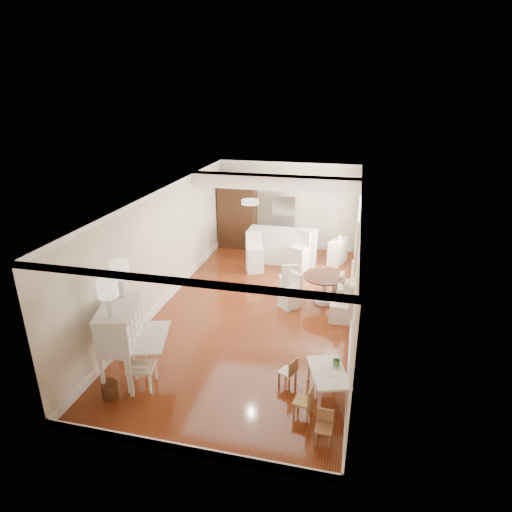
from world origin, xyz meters
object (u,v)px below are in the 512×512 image
at_px(kids_chair_c, 324,428).
at_px(pantry_cabinet, 237,213).
at_px(bar_stool_right, 299,251).
at_px(kids_table, 328,383).
at_px(slip_chair_near, 290,291).
at_px(secretary_bureau, 122,343).
at_px(bar_stool_left, 255,253).
at_px(wicker_basket, 109,390).
at_px(kids_chair_b, 288,371).
at_px(slip_chair_far, 288,277).
at_px(dining_table, 324,289).
at_px(breakfast_counter, 283,246).
at_px(fridge, 295,224).
at_px(kids_chair_a, 303,401).
at_px(sideboard, 338,251).
at_px(gustavian_armchair, 141,366).

distance_m(kids_chair_c, pantry_cabinet, 8.76).
bearing_deg(bar_stool_right, kids_table, -54.05).
distance_m(slip_chair_near, pantry_cabinet, 4.59).
bearing_deg(secretary_bureau, bar_stool_left, 62.31).
xyz_separation_m(wicker_basket, kids_chair_b, (2.90, 1.02, 0.14)).
distance_m(kids_table, slip_chair_far, 4.03).
xyz_separation_m(kids_chair_b, kids_chair_c, (0.74, -1.20, -0.02)).
bearing_deg(kids_table, bar_stool_left, 116.42).
height_order(kids_chair_c, dining_table, dining_table).
distance_m(slip_chair_far, breakfast_counter, 2.06).
xyz_separation_m(bar_stool_left, fridge, (0.85, 1.92, 0.33)).
bearing_deg(breakfast_counter, pantry_cabinet, 147.57).
bearing_deg(breakfast_counter, fridge, 79.22).
distance_m(slip_chair_near, slip_chair_far, 0.81).
relative_size(wicker_basket, slip_chair_near, 0.32).
relative_size(kids_table, slip_chair_far, 1.15).
distance_m(slip_chair_far, bar_stool_right, 1.55).
height_order(pantry_cabinet, fridge, pantry_cabinet).
distance_m(kids_table, dining_table, 3.49).
xyz_separation_m(kids_chair_a, slip_chair_near, (-0.80, 3.62, 0.14)).
xyz_separation_m(kids_chair_b, bar_stool_left, (-1.75, 4.83, 0.30)).
bearing_deg(dining_table, kids_chair_c, -85.17).
relative_size(kids_chair_a, breakfast_counter, 0.28).
height_order(dining_table, sideboard, sideboard).
distance_m(kids_chair_a, fridge, 7.58).
relative_size(pantry_cabinet, sideboard, 2.93).
bearing_deg(breakfast_counter, wicker_basket, -105.04).
relative_size(fridge, sideboard, 2.29).
bearing_deg(secretary_bureau, breakfast_counter, 58.24).
bearing_deg(dining_table, slip_chair_far, 160.24).
bearing_deg(secretary_bureau, kids_chair_c, -26.69).
bearing_deg(dining_table, sideboard, 86.08).
height_order(bar_stool_right, sideboard, bar_stool_right).
bearing_deg(gustavian_armchair, kids_chair_c, -111.32).
bearing_deg(fridge, kids_table, -76.87).
relative_size(slip_chair_near, pantry_cabinet, 0.37).
bearing_deg(kids_chair_c, bar_stool_left, 114.22).
xyz_separation_m(kids_table, sideboard, (-0.18, 6.11, 0.14)).
height_order(kids_chair_b, pantry_cabinet, pantry_cabinet).
bearing_deg(slip_chair_far, slip_chair_near, 80.53).
relative_size(kids_table, bar_stool_right, 0.83).
xyz_separation_m(secretary_bureau, gustavian_armchair, (0.41, -0.15, -0.33)).
distance_m(kids_chair_b, bar_stool_left, 5.14).
height_order(kids_chair_b, kids_chair_c, kids_chair_b).
height_order(kids_chair_a, kids_chair_b, kids_chair_a).
xyz_separation_m(bar_stool_left, sideboard, (2.28, 1.17, -0.20)).
distance_m(kids_chair_b, slip_chair_far, 3.75).
height_order(slip_chair_far, breakfast_counter, breakfast_counter).
bearing_deg(slip_chair_far, wicker_basket, 42.39).
bearing_deg(fridge, kids_chair_c, -78.42).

